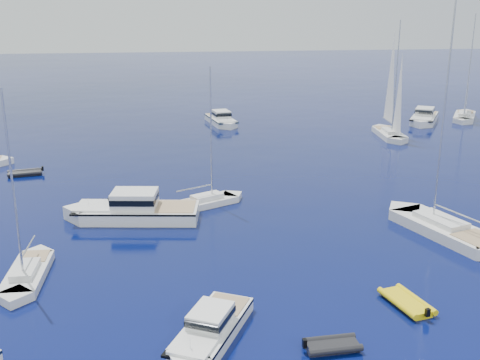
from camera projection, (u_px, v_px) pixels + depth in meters
name	position (u px, v px, depth m)	size (l,w,h in m)	color
motor_cruiser_near	(210.00, 339.00, 29.50)	(2.42, 7.91, 2.08)	white
motor_cruiser_centre	(133.00, 219.00, 46.05)	(3.54, 11.58, 3.04)	white
motor_cruiser_distant	(424.00, 122.00, 84.51)	(3.23, 10.56, 2.77)	silver
motor_cruiser_horizon	(222.00, 124.00, 83.31)	(2.92, 9.54, 2.51)	white
sailboat_fore	(28.00, 278.00, 36.08)	(2.21, 8.51, 12.52)	silver
sailboat_mid_r	(444.00, 235.00, 42.98)	(3.25, 12.49, 18.36)	silver
sailboat_centre	(204.00, 205.00, 49.27)	(2.15, 8.28, 12.18)	silver
sailboat_sails_r	(389.00, 137.00, 75.33)	(2.72, 10.45, 15.36)	silver
sailboat_sails_far	(464.00, 119.00, 87.05)	(2.83, 10.88, 16.00)	silver
tender_yellow	(406.00, 306.00, 32.79)	(1.99, 3.62, 0.95)	yellow
tender_grey_near	(332.00, 349.00, 28.59)	(1.66, 2.88, 0.95)	black
tender_grey_far	(25.00, 175.00, 58.18)	(1.92, 3.48, 0.95)	black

